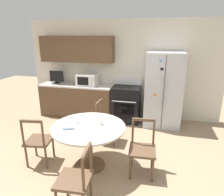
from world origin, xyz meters
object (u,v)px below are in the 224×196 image
Objects in this scene: refrigerator at (163,90)px; dining_chair_far at (107,123)px; oven_range at (126,103)px; dining_chair_left at (38,141)px; countertop_tv at (57,77)px; candle_glass at (101,123)px; dining_chair_right at (142,149)px; microwave at (87,80)px; dining_chair_near at (76,180)px.

refrigerator reaches higher than dining_chair_far.
oven_range is 2.53m from dining_chair_left.
countertop_tv is 4.49× the size of candle_glass.
countertop_tv is at bearing 101.24° from dining_chair_left.
dining_chair_left is at bearing 1.18° from dining_chair_right.
countertop_tv reaches higher than dining_chair_right.
oven_range is 2.18m from dining_chair_right.
countertop_tv reaches higher than dining_chair_left.
oven_range is 1.22m from microwave.
dining_chair_far is 1.00× the size of dining_chair_near.
oven_range reaches higher than dining_chair_far.
dining_chair_far is (1.79, -1.29, -0.65)m from countertop_tv.
dining_chair_near is at bearing -92.40° from candle_glass.
dining_chair_right is at bearing -51.41° from microwave.
microwave is at bearing 115.42° from candle_glass.
dining_chair_left is at bearing -92.41° from microwave.
microwave is at bearing -2.68° from countertop_tv.
dining_chair_right is at bearing -39.60° from countertop_tv.
microwave is 1.34× the size of countertop_tv.
dining_chair_right is (1.69, -2.11, -0.62)m from microwave.
dining_chair_far is 0.87m from candle_glass.
dining_chair_right is at bearing 46.19° from dining_chair_far.
dining_chair_right is at bearing -98.85° from refrigerator.
candle_glass is (-1.04, -1.96, -0.11)m from refrigerator.
oven_range is at bearing 176.65° from refrigerator.
dining_chair_left is at bearing -117.54° from oven_range.
microwave is at bearing 177.72° from refrigerator.
dining_chair_far and dining_chair_left have the same top height.
microwave is at bearing -55.17° from dining_chair_right.
dining_chair_far and dining_chair_near have the same top height.
dining_chair_near is at bearing -110.05° from refrigerator.
microwave is 2.27m from candle_glass.
oven_range is 2.09m from countertop_tv.
refrigerator is 2.01× the size of dining_chair_near.
microwave is 2.77m from dining_chair_right.
dining_chair_near is (0.93, -3.03, -0.62)m from microwave.
refrigerator is at bearing 138.40° from dining_chair_far.
microwave is (-1.07, 0.03, 0.58)m from oven_range.
microwave is 0.58× the size of dining_chair_near.
countertop_tv is (-0.92, 0.04, 0.04)m from microwave.
microwave reaches higher than dining_chair_near.
countertop_tv is 2.54m from dining_chair_left.
refrigerator is at bearing 62.12° from candle_glass.
dining_chair_near and dining_chair_left have the same top height.
dining_chair_far is (-0.21, -1.23, -0.03)m from oven_range.
oven_range reaches higher than dining_chair_right.
dining_chair_far is at bearing -99.68° from oven_range.
dining_chair_near and dining_chair_right have the same top height.
countertop_tv is (-1.99, 0.07, 0.62)m from oven_range.
candle_glass is at bearing -117.88° from refrigerator.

